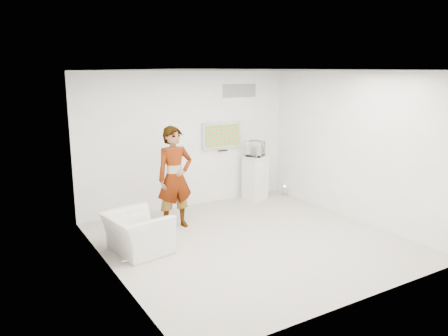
{
  "coord_description": "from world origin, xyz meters",
  "views": [
    {
      "loc": [
        -4.22,
        -6.11,
        2.97
      ],
      "look_at": [
        -0.2,
        0.6,
        1.25
      ],
      "focal_mm": 35.0,
      "sensor_mm": 36.0,
      "label": 1
    }
  ],
  "objects_px": {
    "person": "(175,178)",
    "floor_uplight": "(284,191)",
    "armchair": "(137,233)",
    "pedestal": "(255,178)",
    "tv": "(222,135)"
  },
  "relations": [
    {
      "from": "person",
      "to": "floor_uplight",
      "type": "xyz_separation_m",
      "value": [
        3.22,
        0.65,
        -0.87
      ]
    },
    {
      "from": "person",
      "to": "pedestal",
      "type": "xyz_separation_m",
      "value": [
        2.45,
        0.81,
        -0.47
      ]
    },
    {
      "from": "person",
      "to": "armchair",
      "type": "bearing_deg",
      "value": -143.95
    },
    {
      "from": "tv",
      "to": "person",
      "type": "distance_m",
      "value": 2.11
    },
    {
      "from": "tv",
      "to": "person",
      "type": "xyz_separation_m",
      "value": [
        -1.71,
        -1.11,
        -0.56
      ]
    },
    {
      "from": "armchair",
      "to": "pedestal",
      "type": "relative_size",
      "value": 1.0
    },
    {
      "from": "person",
      "to": "armchair",
      "type": "height_order",
      "value": "person"
    },
    {
      "from": "floor_uplight",
      "to": "pedestal",
      "type": "bearing_deg",
      "value": 167.93
    },
    {
      "from": "tv",
      "to": "floor_uplight",
      "type": "height_order",
      "value": "tv"
    },
    {
      "from": "person",
      "to": "floor_uplight",
      "type": "height_order",
      "value": "person"
    },
    {
      "from": "person",
      "to": "pedestal",
      "type": "bearing_deg",
      "value": 18.17
    },
    {
      "from": "armchair",
      "to": "floor_uplight",
      "type": "relative_size",
      "value": 4.12
    },
    {
      "from": "pedestal",
      "to": "floor_uplight",
      "type": "height_order",
      "value": "pedestal"
    },
    {
      "from": "pedestal",
      "to": "floor_uplight",
      "type": "distance_m",
      "value": 0.88
    },
    {
      "from": "armchair",
      "to": "floor_uplight",
      "type": "bearing_deg",
      "value": -80.27
    }
  ]
}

